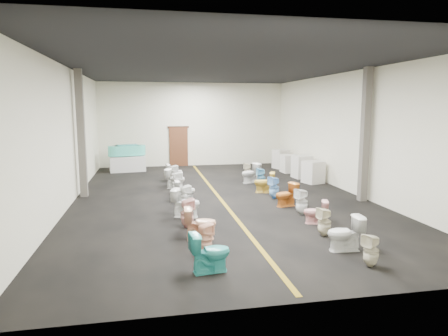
{
  "coord_description": "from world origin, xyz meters",
  "views": [
    {
      "loc": [
        -2.45,
        -13.79,
        3.19
      ],
      "look_at": [
        0.39,
        1.0,
        0.89
      ],
      "focal_mm": 32.0,
      "sensor_mm": 36.0,
      "label": 1
    }
  ],
  "objects_px": {
    "toilet_left_0": "(210,252)",
    "toilet_right_1": "(345,233)",
    "toilet_right_0": "(371,250)",
    "toilet_right_6": "(274,187)",
    "toilet_left_2": "(200,223)",
    "toilet_left_3": "(187,213)",
    "toilet_right_7": "(264,182)",
    "toilet_left_5": "(185,196)",
    "toilet_right_3": "(316,212)",
    "display_table": "(128,164)",
    "toilet_left_6": "(185,191)",
    "toilet_right_9": "(251,173)",
    "appliance_crate_b": "(302,167)",
    "appliance_crate_c": "(290,164)",
    "toilet_left_9": "(173,174)",
    "toilet_right_8": "(261,178)",
    "appliance_crate_d": "(281,159)",
    "bathtub": "(127,150)",
    "toilet_right_4": "(302,202)",
    "toilet_right_10": "(248,171)",
    "toilet_right_2": "(324,222)",
    "toilet_left_1": "(205,239)",
    "appliance_crate_a": "(313,172)",
    "toilet_left_4": "(186,203)",
    "toilet_left_7": "(177,183)",
    "toilet_left_8": "(175,179)",
    "toilet_left_10": "(174,172)",
    "toilet_right_5": "(286,195)"
  },
  "relations": [
    {
      "from": "toilet_right_2",
      "to": "toilet_right_3",
      "type": "bearing_deg",
      "value": 158.93
    },
    {
      "from": "appliance_crate_a",
      "to": "toilet_left_5",
      "type": "distance_m",
      "value": 6.54
    },
    {
      "from": "toilet_right_1",
      "to": "toilet_right_9",
      "type": "xyz_separation_m",
      "value": [
        -0.01,
        8.3,
        0.01
      ]
    },
    {
      "from": "toilet_left_6",
      "to": "toilet_right_0",
      "type": "distance_m",
      "value": 7.16
    },
    {
      "from": "display_table",
      "to": "toilet_right_1",
      "type": "xyz_separation_m",
      "value": [
        5.29,
        -12.43,
        0.02
      ]
    },
    {
      "from": "toilet_right_6",
      "to": "display_table",
      "type": "bearing_deg",
      "value": -165.55
    },
    {
      "from": "toilet_right_9",
      "to": "toilet_right_4",
      "type": "bearing_deg",
      "value": -17.27
    },
    {
      "from": "toilet_left_0",
      "to": "toilet_left_6",
      "type": "relative_size",
      "value": 1.12
    },
    {
      "from": "appliance_crate_b",
      "to": "toilet_left_0",
      "type": "bearing_deg",
      "value": -120.8
    },
    {
      "from": "toilet_left_7",
      "to": "toilet_right_0",
      "type": "xyz_separation_m",
      "value": [
        3.33,
        -7.55,
        -0.08
      ]
    },
    {
      "from": "toilet_left_6",
      "to": "toilet_left_1",
      "type": "bearing_deg",
      "value": -178.73
    },
    {
      "from": "toilet_right_0",
      "to": "toilet_right_6",
      "type": "bearing_deg",
      "value": 160.32
    },
    {
      "from": "appliance_crate_b",
      "to": "appliance_crate_c",
      "type": "height_order",
      "value": "appliance_crate_b"
    },
    {
      "from": "appliance_crate_b",
      "to": "appliance_crate_d",
      "type": "bearing_deg",
      "value": 90.0
    },
    {
      "from": "appliance_crate_c",
      "to": "toilet_left_8",
      "type": "distance_m",
      "value": 6.52
    },
    {
      "from": "toilet_left_3",
      "to": "toilet_right_8",
      "type": "relative_size",
      "value": 1.01
    },
    {
      "from": "appliance_crate_b",
      "to": "toilet_right_0",
      "type": "distance_m",
      "value": 10.26
    },
    {
      "from": "toilet_left_2",
      "to": "appliance_crate_a",
      "type": "bearing_deg",
      "value": -38.15
    },
    {
      "from": "toilet_left_2",
      "to": "toilet_left_0",
      "type": "bearing_deg",
      "value": -178.36
    },
    {
      "from": "toilet_right_6",
      "to": "toilet_right_8",
      "type": "distance_m",
      "value": 2.05
    },
    {
      "from": "toilet_left_0",
      "to": "toilet_left_4",
      "type": "relative_size",
      "value": 0.96
    },
    {
      "from": "toilet_right_4",
      "to": "toilet_right_10",
      "type": "xyz_separation_m",
      "value": [
        -0.1,
        6.16,
        -0.03
      ]
    },
    {
      "from": "toilet_left_10",
      "to": "toilet_right_5",
      "type": "xyz_separation_m",
      "value": [
        3.25,
        -5.49,
        0.02
      ]
    },
    {
      "from": "toilet_left_2",
      "to": "toilet_right_0",
      "type": "relative_size",
      "value": 1.17
    },
    {
      "from": "display_table",
      "to": "appliance_crate_c",
      "type": "bearing_deg",
      "value": -13.16
    },
    {
      "from": "toilet_left_1",
      "to": "toilet_left_10",
      "type": "relative_size",
      "value": 0.99
    },
    {
      "from": "toilet_left_10",
      "to": "toilet_left_4",
      "type": "bearing_deg",
      "value": 174.1
    },
    {
      "from": "toilet_left_2",
      "to": "toilet_left_8",
      "type": "relative_size",
      "value": 1.01
    },
    {
      "from": "toilet_left_3",
      "to": "toilet_right_7",
      "type": "distance_m",
      "value": 5.07
    },
    {
      "from": "appliance_crate_c",
      "to": "bathtub",
      "type": "bearing_deg",
      "value": 166.84
    },
    {
      "from": "toilet_right_6",
      "to": "toilet_right_2",
      "type": "bearing_deg",
      "value": -23.02
    },
    {
      "from": "toilet_left_7",
      "to": "toilet_right_0",
      "type": "height_order",
      "value": "toilet_left_7"
    },
    {
      "from": "bathtub",
      "to": "toilet_left_0",
      "type": "height_order",
      "value": "bathtub"
    },
    {
      "from": "toilet_right_2",
      "to": "toilet_right_1",
      "type": "bearing_deg",
      "value": -8.75
    },
    {
      "from": "appliance_crate_c",
      "to": "toilet_left_4",
      "type": "xyz_separation_m",
      "value": [
        -5.8,
        -7.14,
        -0.02
      ]
    },
    {
      "from": "toilet_left_7",
      "to": "toilet_left_9",
      "type": "bearing_deg",
      "value": -2.02
    },
    {
      "from": "toilet_left_4",
      "to": "toilet_right_2",
      "type": "distance_m",
      "value": 4.02
    },
    {
      "from": "toilet_left_5",
      "to": "toilet_left_1",
      "type": "bearing_deg",
      "value": 162.59
    },
    {
      "from": "appliance_crate_a",
      "to": "toilet_left_6",
      "type": "height_order",
      "value": "appliance_crate_a"
    },
    {
      "from": "toilet_right_2",
      "to": "toilet_right_5",
      "type": "relative_size",
      "value": 0.95
    },
    {
      "from": "toilet_right_7",
      "to": "toilet_left_5",
      "type": "bearing_deg",
      "value": -42.73
    },
    {
      "from": "toilet_left_9",
      "to": "toilet_right_8",
      "type": "bearing_deg",
      "value": -133.4
    },
    {
      "from": "toilet_left_0",
      "to": "toilet_left_10",
      "type": "xyz_separation_m",
      "value": [
        -0.01,
        10.19,
        -0.04
      ]
    },
    {
      "from": "toilet_left_3",
      "to": "toilet_right_3",
      "type": "relative_size",
      "value": 1.19
    },
    {
      "from": "toilet_left_2",
      "to": "toilet_left_3",
      "type": "xyz_separation_m",
      "value": [
        -0.22,
        1.01,
        -0.0
      ]
    },
    {
      "from": "toilet_left_9",
      "to": "toilet_right_4",
      "type": "distance_m",
      "value": 6.6
    },
    {
      "from": "appliance_crate_d",
      "to": "toilet_right_6",
      "type": "relative_size",
      "value": 1.25
    },
    {
      "from": "toilet_left_0",
      "to": "toilet_right_1",
      "type": "relative_size",
      "value": 1.0
    },
    {
      "from": "toilet_left_7",
      "to": "toilet_right_6",
      "type": "distance_m",
      "value": 3.57
    },
    {
      "from": "display_table",
      "to": "toilet_right_5",
      "type": "height_order",
      "value": "display_table"
    }
  ]
}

